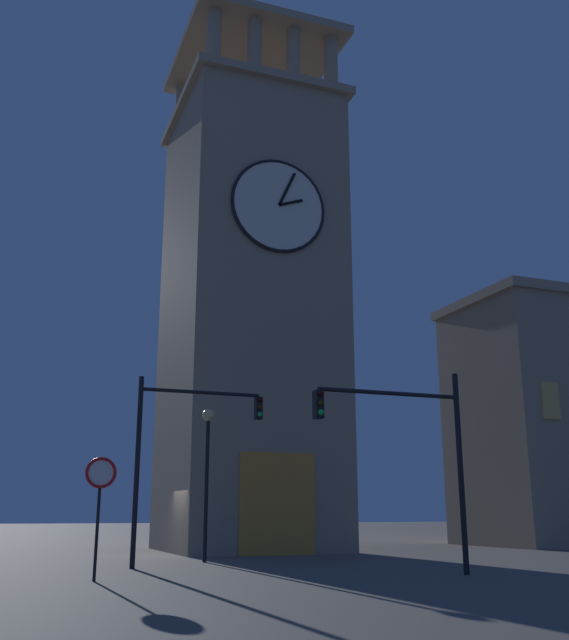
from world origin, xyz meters
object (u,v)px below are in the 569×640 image
traffic_signal_near (412,438)px  no_horn_sign (100,483)px  traffic_signal_far (180,438)px  street_lamp (207,454)px  clocktower (250,307)px

traffic_signal_near → no_horn_sign: size_ratio=1.84×
traffic_signal_far → traffic_signal_near: bearing=133.8°
traffic_signal_near → traffic_signal_far: bearing=-46.2°
traffic_signal_near → traffic_signal_far: size_ratio=0.94×
street_lamp → no_horn_sign: 7.62m
clocktower → traffic_signal_near: (-0.08, 14.53, -7.61)m
clocktower → no_horn_sign: (8.06, 13.04, -8.88)m
clocktower → traffic_signal_near: clocktower is taller
traffic_signal_near → no_horn_sign: traffic_signal_near is taller
street_lamp → traffic_signal_far: bearing=55.7°
traffic_signal_far → no_horn_sign: traffic_signal_far is taller
clocktower → no_horn_sign: 17.72m
street_lamp → no_horn_sign: street_lamp is taller
no_horn_sign → traffic_signal_near: bearing=169.7°
traffic_signal_near → no_horn_sign: bearing=-10.3°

